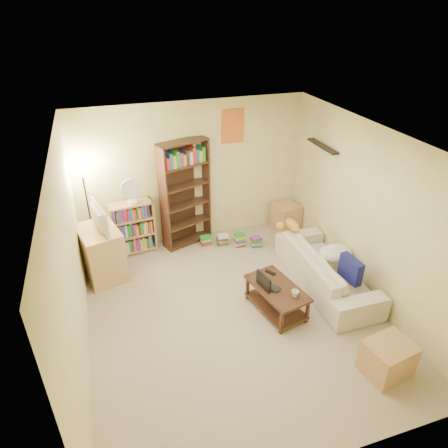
# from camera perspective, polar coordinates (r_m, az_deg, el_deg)

# --- Properties ---
(room) EXTENTS (4.50, 4.54, 2.52)m
(room) POSITION_cam_1_polar(r_m,az_deg,el_deg) (4.91, 1.76, 1.78)
(room) COLOR tan
(room) RESTS_ON ground
(sofa) EXTENTS (2.07, 0.85, 0.60)m
(sofa) POSITION_cam_1_polar(r_m,az_deg,el_deg) (6.35, 14.39, -6.17)
(sofa) COLOR beige
(sofa) RESTS_ON ground
(navy_pillow) EXTENTS (0.15, 0.40, 0.35)m
(navy_pillow) POSITION_cam_1_polar(r_m,az_deg,el_deg) (5.95, 17.65, -6.17)
(navy_pillow) COLOR navy
(navy_pillow) RESTS_ON sofa
(cream_blanket) EXTENTS (0.55, 0.39, 0.24)m
(cream_blanket) POSITION_cam_1_polar(r_m,az_deg,el_deg) (6.34, 15.56, -4.08)
(cream_blanket) COLOR silver
(cream_blanket) RESTS_ON sofa
(tabby_cat) EXTENTS (0.47, 0.17, 0.16)m
(tabby_cat) POSITION_cam_1_polar(r_m,az_deg,el_deg) (6.60, 9.44, -0.16)
(tabby_cat) COLOR orange
(tabby_cat) RESTS_ON sofa
(coffee_table) EXTENTS (0.70, 1.02, 0.42)m
(coffee_table) POSITION_cam_1_polar(r_m,az_deg,el_deg) (5.75, 7.52, -10.06)
(coffee_table) COLOR #3B1E16
(coffee_table) RESTS_ON ground
(laptop) EXTENTS (0.52, 0.52, 0.03)m
(laptop) POSITION_cam_1_polar(r_m,az_deg,el_deg) (5.67, 6.72, -8.57)
(laptop) COLOR black
(laptop) RESTS_ON coffee_table
(laptop_screen) EXTENTS (0.08, 0.31, 0.21)m
(laptop_screen) POSITION_cam_1_polar(r_m,az_deg,el_deg) (5.54, 5.65, -8.11)
(laptop_screen) COLOR white
(laptop_screen) RESTS_ON laptop
(mug) EXTENTS (0.19, 0.19, 0.09)m
(mug) POSITION_cam_1_polar(r_m,az_deg,el_deg) (5.51, 10.11, -9.77)
(mug) COLOR silver
(mug) RESTS_ON coffee_table
(tv_remote) EXTENTS (0.13, 0.17, 0.02)m
(tv_remote) POSITION_cam_1_polar(r_m,az_deg,el_deg) (5.90, 6.63, -6.89)
(tv_remote) COLOR black
(tv_remote) RESTS_ON coffee_table
(tv_stand) EXTENTS (0.74, 0.90, 0.84)m
(tv_stand) POSITION_cam_1_polar(r_m,az_deg,el_deg) (6.57, -17.07, -3.99)
(tv_stand) COLOR tan
(tv_stand) RESTS_ON ground
(television) EXTENTS (0.75, 0.43, 0.41)m
(television) POSITION_cam_1_polar(r_m,az_deg,el_deg) (6.26, -17.89, 0.78)
(television) COLOR black
(television) RESTS_ON tv_stand
(tall_bookshelf) EXTENTS (0.91, 0.54, 1.91)m
(tall_bookshelf) POSITION_cam_1_polar(r_m,az_deg,el_deg) (6.90, -5.57, 4.58)
(tall_bookshelf) COLOR #43241A
(tall_bookshelf) RESTS_ON ground
(short_bookshelf) EXTENTS (0.76, 0.38, 0.94)m
(short_bookshelf) POSITION_cam_1_polar(r_m,az_deg,el_deg) (7.04, -12.89, -0.50)
(short_bookshelf) COLOR tan
(short_bookshelf) RESTS_ON ground
(desk_fan) EXTENTS (0.34, 0.19, 0.45)m
(desk_fan) POSITION_cam_1_polar(r_m,az_deg,el_deg) (6.68, -13.07, 4.63)
(desk_fan) COLOR silver
(desk_fan) RESTS_ON short_bookshelf
(floor_lamp) EXTENTS (0.27, 0.27, 1.62)m
(floor_lamp) POSITION_cam_1_polar(r_m,az_deg,el_deg) (6.65, -19.25, 4.68)
(floor_lamp) COLOR black
(floor_lamp) RESTS_ON ground
(side_table) EXTENTS (0.52, 0.52, 0.51)m
(side_table) POSITION_cam_1_polar(r_m,az_deg,el_deg) (7.74, 8.82, 1.02)
(side_table) COLOR tan
(side_table) RESTS_ON ground
(end_cabinet) EXTENTS (0.59, 0.51, 0.44)m
(end_cabinet) POSITION_cam_1_polar(r_m,az_deg,el_deg) (5.31, 22.31, -17.34)
(end_cabinet) COLOR tan
(end_cabinet) RESTS_ON ground
(book_stacks) EXTENTS (1.03, 0.50, 0.24)m
(book_stacks) POSITION_cam_1_polar(r_m,az_deg,el_deg) (7.20, 1.12, -2.36)
(book_stacks) COLOR red
(book_stacks) RESTS_ON ground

